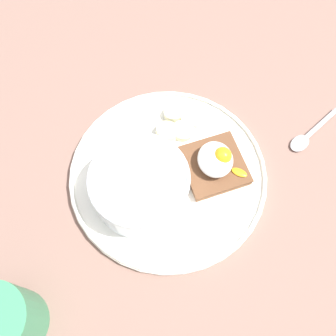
% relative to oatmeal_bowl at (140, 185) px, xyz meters
% --- Properties ---
extents(ground_plane, '(1.20, 1.20, 0.02)m').
position_rel_oatmeal_bowl_xyz_m(ground_plane, '(-0.03, 0.04, -0.05)').
color(ground_plane, '#785A4E').
rests_on(ground_plane, ground).
extents(plate, '(0.30, 0.30, 0.02)m').
position_rel_oatmeal_bowl_xyz_m(plate, '(-0.03, 0.04, -0.03)').
color(plate, white).
rests_on(plate, ground_plane).
extents(oatmeal_bowl, '(0.14, 0.14, 0.06)m').
position_rel_oatmeal_bowl_xyz_m(oatmeal_bowl, '(0.00, 0.00, 0.00)').
color(oatmeal_bowl, white).
rests_on(oatmeal_bowl, plate).
extents(toast_slice, '(0.10, 0.10, 0.01)m').
position_rel_oatmeal_bowl_xyz_m(toast_slice, '(-0.03, 0.11, -0.02)').
color(toast_slice, brown).
rests_on(toast_slice, plate).
extents(poached_egg, '(0.06, 0.07, 0.04)m').
position_rel_oatmeal_bowl_xyz_m(poached_egg, '(-0.03, 0.11, -0.00)').
color(poached_egg, white).
rests_on(poached_egg, toast_slice).
extents(banana_slice_front, '(0.03, 0.03, 0.01)m').
position_rel_oatmeal_bowl_xyz_m(banana_slice_front, '(-0.13, 0.07, -0.02)').
color(banana_slice_front, '#F1F0C1').
rests_on(banana_slice_front, plate).
extents(banana_slice_left, '(0.05, 0.05, 0.02)m').
position_rel_oatmeal_bowl_xyz_m(banana_slice_left, '(-0.09, 0.05, -0.02)').
color(banana_slice_left, beige).
rests_on(banana_slice_left, plate).
extents(banana_slice_back, '(0.04, 0.04, 0.01)m').
position_rel_oatmeal_bowl_xyz_m(banana_slice_back, '(-0.09, 0.08, -0.03)').
color(banana_slice_back, beige).
rests_on(banana_slice_back, plate).
extents(banana_slice_right, '(0.04, 0.04, 0.02)m').
position_rel_oatmeal_bowl_xyz_m(banana_slice_right, '(-0.11, 0.09, -0.02)').
color(banana_slice_right, beige).
rests_on(banana_slice_right, plate).
extents(coffee_mug, '(0.10, 0.10, 0.09)m').
position_rel_oatmeal_bowl_xyz_m(coffee_mug, '(0.15, -0.18, 0.00)').
color(coffee_mug, '#378457').
rests_on(coffee_mug, ground_plane).
extents(spoon, '(0.08, 0.10, 0.01)m').
position_rel_oatmeal_bowl_xyz_m(spoon, '(-0.06, 0.28, -0.04)').
color(spoon, silver).
rests_on(spoon, ground_plane).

